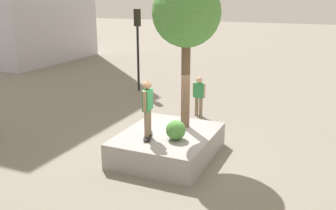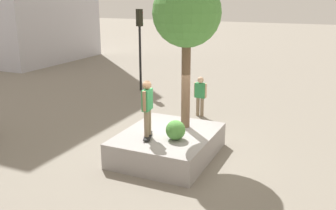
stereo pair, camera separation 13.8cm
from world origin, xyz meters
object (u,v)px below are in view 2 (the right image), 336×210
object	(u,v)px
plaza_tree	(187,15)
skateboard	(148,136)
planter_ledge	(168,145)
traffic_light_corner	(140,36)
skateboarder	(147,104)
pedestrian_crossing	(200,94)

from	to	relation	value
plaza_tree	skateboard	distance (m)	3.80
planter_ledge	traffic_light_corner	distance (m)	8.92
planter_ledge	skateboarder	xyz separation A→B (m)	(-0.61, 0.38, 1.43)
pedestrian_crossing	skateboarder	bearing A→B (deg)	-178.94
skateboard	traffic_light_corner	distance (m)	9.11
planter_ledge	pedestrian_crossing	xyz separation A→B (m)	(4.26, 0.47, 0.58)
planter_ledge	plaza_tree	world-z (taller)	plaza_tree
planter_ledge	traffic_light_corner	bearing A→B (deg)	34.05
traffic_light_corner	skateboarder	bearing A→B (deg)	-150.21
pedestrian_crossing	plaza_tree	bearing A→B (deg)	-168.01
planter_ledge	skateboarder	size ratio (longest dim) A/B	1.98
skateboarder	pedestrian_crossing	size ratio (longest dim) A/B	1.00
planter_ledge	pedestrian_crossing	world-z (taller)	pedestrian_crossing
planter_ledge	pedestrian_crossing	size ratio (longest dim) A/B	1.98
planter_ledge	skateboard	xyz separation A→B (m)	(-0.61, 0.38, 0.44)
plaza_tree	skateboarder	xyz separation A→B (m)	(-1.37, 0.65, -2.50)
skateboard	planter_ledge	bearing A→B (deg)	-32.00
plaza_tree	skateboard	xyz separation A→B (m)	(-1.37, 0.65, -3.48)
planter_ledge	skateboarder	bearing A→B (deg)	148.00
plaza_tree	pedestrian_crossing	xyz separation A→B (m)	(3.51, 0.74, -3.35)
plaza_tree	pedestrian_crossing	bearing A→B (deg)	11.99
skateboarder	plaza_tree	bearing A→B (deg)	-25.57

